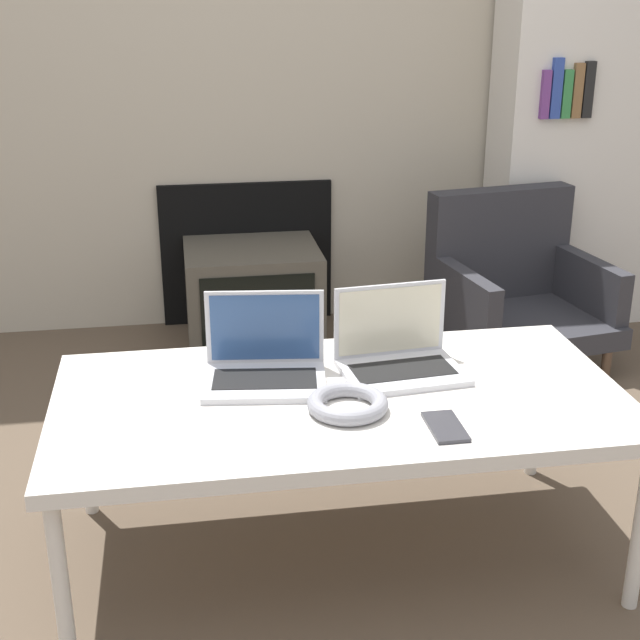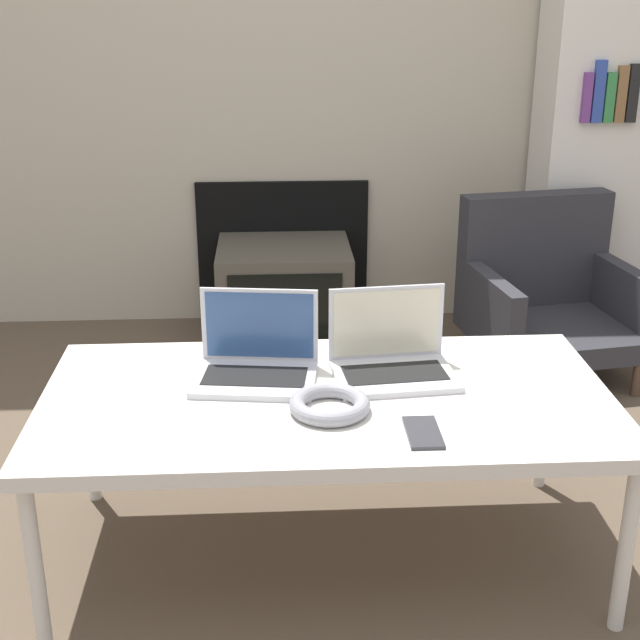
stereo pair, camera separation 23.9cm
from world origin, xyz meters
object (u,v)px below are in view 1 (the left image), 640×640
(laptop_left, at_px, (265,362))
(tv, at_px, (253,295))
(phone, at_px, (445,427))
(armchair, at_px, (513,284))
(headphones, at_px, (347,404))
(laptop_right, at_px, (398,353))

(laptop_left, distance_m, tv, 1.43)
(phone, bearing_deg, laptop_left, 138.09)
(tv, distance_m, armchair, 1.04)
(phone, bearing_deg, tv, 99.11)
(phone, xyz_separation_m, tv, (-0.28, 1.72, -0.27))
(laptop_left, distance_m, headphones, 0.27)
(laptop_right, bearing_deg, headphones, -135.22)
(armchair, bearing_deg, laptop_right, -133.25)
(headphones, relative_size, armchair, 0.28)
(laptop_left, height_order, headphones, laptop_left)
(tv, xyz_separation_m, armchair, (0.99, -0.31, 0.09))
(phone, xyz_separation_m, armchair, (0.71, 1.41, -0.18))
(laptop_left, distance_m, armchair, 1.54)
(tv, bearing_deg, armchair, -17.25)
(phone, height_order, armchair, armchair)
(armchair, bearing_deg, tv, 153.73)
(laptop_right, height_order, headphones, laptop_right)
(headphones, distance_m, phone, 0.23)
(laptop_left, bearing_deg, phone, -34.75)
(laptop_left, relative_size, armchair, 0.48)
(laptop_right, height_order, tv, laptop_right)
(headphones, height_order, tv, headphones)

